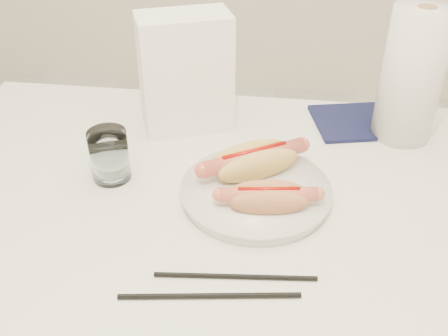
# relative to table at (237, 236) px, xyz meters

# --- Properties ---
(table) EXTENTS (1.20, 0.80, 0.75)m
(table) POSITION_rel_table_xyz_m (0.00, 0.00, 0.00)
(table) COLOR white
(table) RESTS_ON ground
(plate) EXTENTS (0.30, 0.30, 0.02)m
(plate) POSITION_rel_table_xyz_m (0.03, 0.03, 0.07)
(plate) COLOR white
(plate) RESTS_ON table
(hotdog_left) EXTENTS (0.17, 0.14, 0.05)m
(hotdog_left) POSITION_rel_table_xyz_m (0.02, 0.08, 0.10)
(hotdog_left) COLOR #DBB157
(hotdog_left) RESTS_ON plate
(hotdog_right) EXTENTS (0.15, 0.08, 0.04)m
(hotdog_right) POSITION_rel_table_xyz_m (0.05, -0.02, 0.10)
(hotdog_right) COLOR #C87D4E
(hotdog_right) RESTS_ON plate
(water_glass) EXTENTS (0.07, 0.07, 0.09)m
(water_glass) POSITION_rel_table_xyz_m (-0.23, 0.06, 0.11)
(water_glass) COLOR silver
(water_glass) RESTS_ON table
(chopstick_near) EXTENTS (0.22, 0.03, 0.01)m
(chopstick_near) POSITION_rel_table_xyz_m (0.01, -0.15, 0.06)
(chopstick_near) COLOR black
(chopstick_near) RESTS_ON table
(chopstick_far) EXTENTS (0.24, 0.04, 0.01)m
(chopstick_far) POSITION_rel_table_xyz_m (-0.02, -0.19, 0.06)
(chopstick_far) COLOR black
(chopstick_far) RESTS_ON table
(napkin_box) EXTENTS (0.19, 0.15, 0.23)m
(napkin_box) POSITION_rel_table_xyz_m (-0.13, 0.25, 0.17)
(napkin_box) COLOR white
(napkin_box) RESTS_ON table
(navy_napkin) EXTENTS (0.18, 0.18, 0.01)m
(navy_napkin) POSITION_rel_table_xyz_m (0.20, 0.30, 0.06)
(navy_napkin) COLOR #111435
(navy_napkin) RESTS_ON table
(paper_towel_roll) EXTENTS (0.14, 0.14, 0.25)m
(paper_towel_roll) POSITION_rel_table_xyz_m (0.29, 0.27, 0.19)
(paper_towel_roll) COLOR white
(paper_towel_roll) RESTS_ON table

